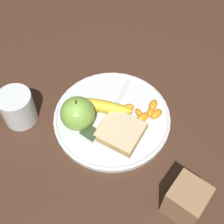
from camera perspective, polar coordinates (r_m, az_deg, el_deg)
ground_plane at (r=0.77m, az=-0.00°, el=-1.33°), size 3.00×3.00×0.00m
plate at (r=0.77m, az=-0.00°, el=-1.01°), size 0.29×0.29×0.01m
juice_glass at (r=0.78m, az=-16.84°, el=0.67°), size 0.08×0.08×0.09m
apple at (r=0.73m, az=-6.31°, el=-0.29°), size 0.08×0.08×0.09m
banana at (r=0.76m, az=-2.25°, el=1.00°), size 0.16×0.10×0.03m
bread_slice at (r=0.73m, az=1.56°, el=-3.56°), size 0.11×0.11×0.02m
fork at (r=0.77m, az=0.21°, el=0.26°), size 0.06×0.17×0.00m
jam_packet at (r=0.73m, az=-4.04°, el=-4.18°), size 0.04×0.03×0.02m
orange_segment_0 at (r=0.75m, az=3.73°, el=-2.02°), size 0.03×0.02×0.02m
orange_segment_1 at (r=0.77m, az=7.05°, el=0.04°), size 0.02×0.03×0.02m
orange_segment_2 at (r=0.77m, az=4.90°, el=-0.13°), size 0.03×0.03×0.01m
orange_segment_3 at (r=0.78m, az=7.54°, el=1.29°), size 0.03×0.04×0.02m
orange_segment_4 at (r=0.77m, az=3.15°, el=0.95°), size 0.03×0.03×0.01m
orange_segment_5 at (r=0.77m, az=8.10°, el=-0.36°), size 0.03×0.04×0.02m
orange_segment_6 at (r=0.76m, az=5.65°, el=-0.97°), size 0.03×0.04×0.02m
condiment_caddy at (r=0.65m, az=13.34°, el=-15.45°), size 0.07×0.07×0.09m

